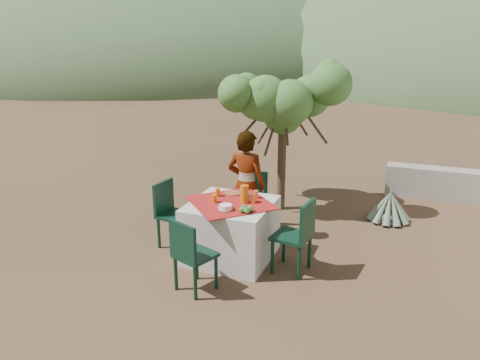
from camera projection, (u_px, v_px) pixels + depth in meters
name	position (u px, v px, depth m)	size (l,w,h in m)	color
ground	(188.00, 249.00, 6.34)	(160.00, 160.00, 0.00)	#3A2A1A
table	(231.00, 230.00, 5.99)	(1.30, 1.30, 0.76)	beige
chair_far	(253.00, 198.00, 6.87)	(0.47, 0.47, 0.86)	black
chair_near	(190.00, 253.00, 5.15)	(0.51, 0.51, 0.86)	black
chair_left	(171.00, 211.00, 6.33)	(0.46, 0.46, 0.90)	black
chair_right	(298.00, 233.00, 5.57)	(0.48, 0.48, 0.92)	black
person	(246.00, 186.00, 6.47)	(0.57, 0.37, 1.56)	#8C6651
shrub_tree	(288.00, 108.00, 7.34)	(1.80, 1.77, 2.12)	#483824
agave	(389.00, 207.00, 7.21)	(0.65, 0.66, 0.69)	slate
stone_wall	(464.00, 186.00, 8.06)	(2.60, 0.35, 0.55)	gray
hill_near_left	(160.00, 69.00, 39.23)	(40.00, 40.00, 16.00)	#3F5630
hill_far_center	(363.00, 59.00, 54.04)	(60.00, 60.00, 24.00)	slate
plate_far	(233.00, 193.00, 6.19)	(0.22, 0.22, 0.01)	brown
plate_near	(225.00, 207.00, 5.70)	(0.20, 0.20, 0.01)	brown
glass_far	(218.00, 192.00, 6.09)	(0.06, 0.06, 0.10)	orange
glass_near	(214.00, 199.00, 5.86)	(0.06, 0.06, 0.10)	orange
juice_pitcher	(245.00, 194.00, 5.83)	(0.10, 0.10, 0.23)	orange
bowl_plate	(226.00, 209.00, 5.62)	(0.19, 0.19, 0.01)	brown
white_bowl	(226.00, 207.00, 5.61)	(0.15, 0.15, 0.06)	white
jar_left	(253.00, 199.00, 5.84)	(0.06, 0.06, 0.10)	orange
jar_right	(256.00, 194.00, 6.02)	(0.06, 0.06, 0.10)	orange
napkin_holder	(250.00, 198.00, 5.88)	(0.08, 0.04, 0.10)	white
fruit_cluster	(246.00, 209.00, 5.54)	(0.15, 0.14, 0.08)	#41782B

